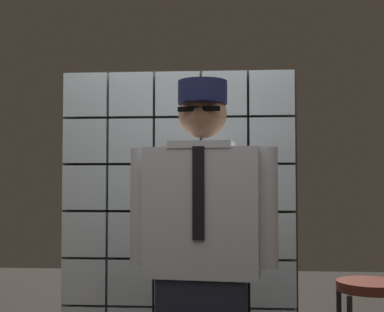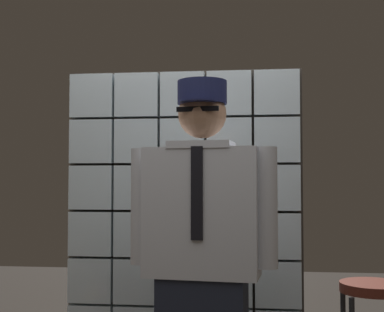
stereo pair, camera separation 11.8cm
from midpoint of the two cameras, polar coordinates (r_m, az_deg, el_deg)
name	(u,v)px [view 2 (the right image)]	position (r m, az deg, el deg)	size (l,w,h in m)	color
glass_block_wall	(183,234)	(3.38, 0.03, -8.33)	(1.49, 0.10, 2.07)	silver
standing_person	(202,261)	(2.66, 2.40, -11.08)	(0.74, 0.34, 1.84)	#1E2333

